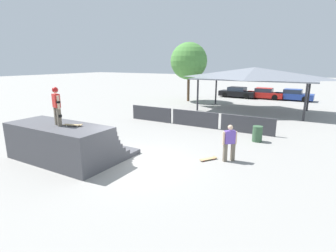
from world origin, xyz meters
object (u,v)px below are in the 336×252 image
(tree_beside_pavilion, at_px, (189,61))
(skateboard_on_deck, at_px, (74,125))
(skateboard_on_ground, at_px, (209,159))
(parked_car_black, at_px, (238,93))
(skater_on_deck, at_px, (56,104))
(parked_car_blue, at_px, (293,95))
(trash_bin, at_px, (257,134))
(parked_car_red, at_px, (264,94))
(bystander_walking, at_px, (230,141))

(tree_beside_pavilion, bearing_deg, skateboard_on_deck, -78.20)
(skateboard_on_deck, distance_m, skateboard_on_ground, 5.94)
(skateboard_on_deck, bearing_deg, parked_car_black, 71.33)
(skater_on_deck, xyz_separation_m, skateboard_on_ground, (5.43, 3.38, -2.48))
(skater_on_deck, xyz_separation_m, tree_beside_pavilion, (-3.33, 19.37, 1.79))
(parked_car_black, distance_m, parked_car_blue, 6.22)
(tree_beside_pavilion, bearing_deg, skater_on_deck, -80.23)
(trash_bin, bearing_deg, skateboard_on_ground, -107.18)
(skateboard_on_ground, relative_size, trash_bin, 0.93)
(skateboard_on_deck, height_order, tree_beside_pavilion, tree_beside_pavilion)
(skater_on_deck, height_order, skateboard_on_deck, skater_on_deck)
(skateboard_on_ground, xyz_separation_m, parked_car_blue, (1.33, 22.29, 0.54))
(skater_on_deck, distance_m, parked_car_red, 25.85)
(skateboard_on_ground, relative_size, parked_car_black, 0.18)
(parked_car_blue, bearing_deg, skateboard_on_deck, -101.23)
(skater_on_deck, xyz_separation_m, skateboard_on_deck, (0.67, 0.21, -0.86))
(skater_on_deck, bearing_deg, parked_car_black, 108.52)
(bystander_walking, bearing_deg, tree_beside_pavilion, -98.75)
(skater_on_deck, relative_size, tree_beside_pavilion, 0.25)
(skateboard_on_deck, distance_m, parked_car_red, 25.50)
(skateboard_on_ground, distance_m, parked_car_blue, 22.33)
(trash_bin, distance_m, parked_car_blue, 18.33)
(parked_car_black, distance_m, parked_car_red, 3.12)
(bystander_walking, bearing_deg, parked_car_black, -115.36)
(parked_car_black, bearing_deg, trash_bin, -67.32)
(skateboard_on_deck, xyz_separation_m, parked_car_red, (2.99, 25.30, -1.07))
(skateboard_on_deck, bearing_deg, parked_car_red, 64.34)
(parked_car_red, distance_m, parked_car_blue, 3.10)
(bystander_walking, bearing_deg, skateboard_on_deck, -7.94)
(skater_on_deck, height_order, parked_car_blue, skater_on_deck)
(parked_car_black, xyz_separation_m, parked_car_red, (3.10, 0.34, -0.00))
(skater_on_deck, distance_m, parked_car_blue, 26.61)
(skateboard_on_deck, distance_m, bystander_walking, 6.60)
(trash_bin, bearing_deg, parked_car_red, 99.35)
(skateboard_on_deck, xyz_separation_m, parked_car_black, (-0.11, 24.96, -1.07))
(parked_car_black, bearing_deg, skateboard_on_deck, -85.93)
(skater_on_deck, distance_m, parked_car_black, 25.26)
(bystander_walking, bearing_deg, parked_car_blue, -131.54)
(skater_on_deck, xyz_separation_m, bystander_walking, (6.22, 3.71, -1.64))
(bystander_walking, height_order, parked_car_blue, bystander_walking)
(trash_bin, bearing_deg, bystander_walking, -96.86)
(bystander_walking, xyz_separation_m, trash_bin, (0.44, 3.62, -0.47))
(bystander_walking, distance_m, parked_car_black, 22.21)
(skateboard_on_deck, relative_size, trash_bin, 0.96)
(parked_car_blue, bearing_deg, parked_car_red, -175.03)
(skater_on_deck, bearing_deg, skateboard_on_deck, 37.52)
(skateboard_on_deck, height_order, trash_bin, skateboard_on_deck)
(skater_on_deck, height_order, parked_car_red, skater_on_deck)
(bystander_walking, relative_size, skateboard_on_ground, 2.04)
(trash_bin, xyz_separation_m, parked_car_blue, (0.10, 18.33, 0.18))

